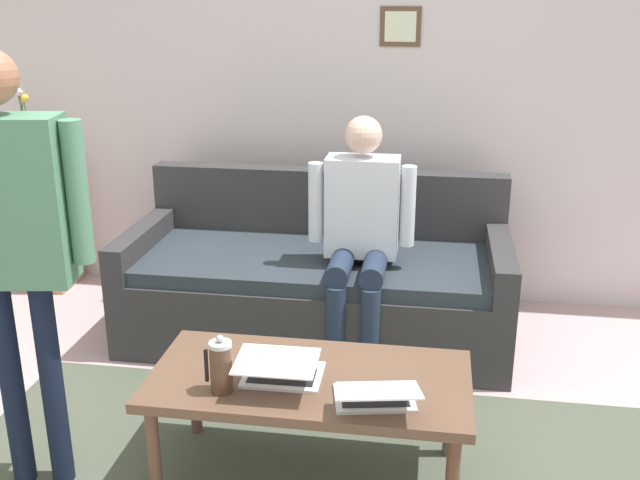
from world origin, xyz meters
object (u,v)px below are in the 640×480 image
at_px(person_standing, 9,222).
at_px(laptop_left, 280,370).
at_px(french_press, 221,366).
at_px(side_shelf, 37,222).
at_px(laptop_center, 376,395).
at_px(flower_vase, 25,131).
at_px(coffee_table, 310,387).
at_px(person_seated, 360,226).
at_px(couch, 318,284).

bearing_deg(person_standing, laptop_left, -173.03).
relative_size(french_press, side_shelf, 0.26).
distance_m(laptop_center, flower_vase, 3.12).
xyz_separation_m(laptop_center, french_press, (0.57, -0.01, 0.06)).
bearing_deg(side_shelf, coffee_table, 140.05).
height_order(coffee_table, person_standing, person_standing).
xyz_separation_m(laptop_center, person_standing, (1.33, 0.00, 0.58)).
bearing_deg(side_shelf, laptop_left, 137.69).
height_order(laptop_center, side_shelf, side_shelf).
bearing_deg(person_seated, laptop_left, 81.14).
distance_m(french_press, person_standing, 0.92).
bearing_deg(laptop_center, flower_vase, -39.22).
xyz_separation_m(couch, person_standing, (0.88, 1.50, 0.79)).
bearing_deg(laptop_center, person_seated, -81.37).
distance_m(french_press, side_shelf, 2.65).
height_order(flower_vase, person_seated, flower_vase).
height_order(couch, french_press, couch).
bearing_deg(coffee_table, person_standing, 9.48).
distance_m(side_shelf, person_standing, 2.31).
bearing_deg(french_press, laptop_left, -152.35).
xyz_separation_m(couch, coffee_table, (-0.18, 1.32, 0.11)).
relative_size(laptop_left, flower_vase, 0.79).
distance_m(laptop_left, french_press, 0.23).
distance_m(laptop_left, person_seated, 1.19).
bearing_deg(laptop_center, laptop_left, -17.27).
distance_m(laptop_left, flower_vase, 2.76).
bearing_deg(side_shelf, couch, 167.04).
distance_m(laptop_center, person_standing, 1.45).
bearing_deg(laptop_center, coffee_table, -33.02).
bearing_deg(person_standing, coffee_table, -170.52).
relative_size(coffee_table, person_standing, 0.73).
xyz_separation_m(laptop_left, person_seated, (-0.18, -1.16, 0.22)).
relative_size(laptop_left, person_standing, 0.20).
xyz_separation_m(side_shelf, person_standing, (-1.05, 1.94, 0.65)).
relative_size(laptop_center, person_standing, 0.21).
distance_m(couch, person_standing, 1.91).
bearing_deg(couch, french_press, 85.38).
xyz_separation_m(flower_vase, person_standing, (-1.05, 1.94, 0.06)).
height_order(laptop_center, person_seated, person_seated).
distance_m(laptop_left, side_shelf, 2.72).
relative_size(laptop_left, person_seated, 0.27).
height_order(person_standing, person_seated, person_standing).
bearing_deg(flower_vase, laptop_center, 140.78).
bearing_deg(side_shelf, french_press, 133.14).
bearing_deg(couch, flower_vase, -12.93).
bearing_deg(person_seated, side_shelf, -17.05).
relative_size(couch, person_seated, 1.63).
xyz_separation_m(laptop_left, person_standing, (0.96, 0.12, 0.58)).
xyz_separation_m(laptop_left, side_shelf, (2.01, -1.83, -0.08)).
xyz_separation_m(french_press, person_seated, (-0.38, -1.26, 0.16)).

